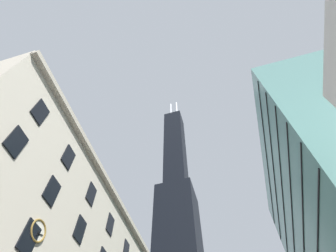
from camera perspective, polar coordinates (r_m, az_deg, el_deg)
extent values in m
cube|color=#B2A893|center=(42.95, -4.71, -24.78)|extent=(0.70, 60.19, 0.60)
cube|color=black|center=(21.46, -27.19, -20.17)|extent=(0.14, 1.40, 2.20)
cube|color=black|center=(21.66, -29.29, -2.88)|extent=(0.14, 1.40, 2.20)
cube|color=black|center=(23.91, -23.22, -12.40)|extent=(0.14, 1.40, 2.20)
cube|color=black|center=(26.91, -18.03, -19.96)|extent=(0.14, 1.40, 2.20)
cube|color=black|center=(24.81, -25.29, 2.72)|extent=(0.14, 1.40, 2.20)
cube|color=black|center=(26.79, -20.22, -6.15)|extent=(0.14, 1.40, 2.20)
cube|color=black|center=(29.50, -15.84, -13.57)|extent=(0.14, 1.40, 2.20)
cube|color=black|center=(32.75, -12.06, -19.57)|extent=(0.14, 1.40, 2.20)
cube|color=black|center=(36.40, -8.80, -24.36)|extent=(0.14, 1.40, 2.20)
torus|color=olive|center=(22.12, -25.58, -19.24)|extent=(0.15, 1.63, 1.63)
cylinder|color=silver|center=(22.15, -25.67, -19.24)|extent=(0.05, 1.41, 1.41)
cube|color=black|center=(22.02, -25.66, -19.64)|extent=(0.03, 0.14, 0.42)
cube|color=black|center=(22.21, -25.27, -19.91)|extent=(0.03, 0.60, 0.29)
cube|color=black|center=(112.96, 2.24, -23.90)|extent=(16.55, 16.55, 53.52)
cube|color=black|center=(154.54, 1.50, -4.94)|extent=(10.64, 10.64, 66.90)
cylinder|color=silver|center=(191.97, 0.59, 3.04)|extent=(1.20, 1.20, 22.06)
cylinder|color=silver|center=(191.48, 1.82, 3.34)|extent=(1.20, 1.20, 22.06)
cube|color=black|center=(44.44, 26.62, -20.92)|extent=(0.12, 34.87, 0.24)
cube|color=black|center=(46.61, 24.68, -17.11)|extent=(0.12, 34.87, 0.24)
cube|color=black|center=(49.01, 22.98, -13.64)|extent=(0.12, 34.87, 0.24)
cube|color=black|center=(51.61, 21.50, -10.49)|extent=(0.12, 34.87, 0.24)
cube|color=black|center=(54.38, 20.19, -7.65)|extent=(0.12, 34.87, 0.24)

